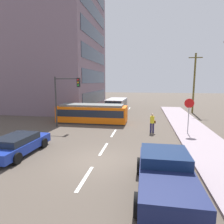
{
  "coord_description": "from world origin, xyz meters",
  "views": [
    {
      "loc": [
        2.64,
        -9.98,
        4.37
      ],
      "look_at": [
        -0.49,
        7.97,
        1.53
      ],
      "focal_mm": 31.25,
      "sensor_mm": 36.0,
      "label": 1
    }
  ],
  "objects_px": {
    "parked_sedan_near": "(18,144)",
    "utility_pole_mid": "(194,82)",
    "pickup_truck_parked": "(165,174)",
    "stop_sign": "(189,109)",
    "city_bus": "(116,105)",
    "traffic_light_mast": "(65,92)",
    "pedestrian_crossing": "(152,122)",
    "streetcar_tram": "(92,113)"
  },
  "relations": [
    {
      "from": "streetcar_tram",
      "to": "traffic_light_mast",
      "type": "relative_size",
      "value": 1.52
    },
    {
      "from": "city_bus",
      "to": "utility_pole_mid",
      "type": "height_order",
      "value": "utility_pole_mid"
    },
    {
      "from": "stop_sign",
      "to": "traffic_light_mast",
      "type": "height_order",
      "value": "traffic_light_mast"
    },
    {
      "from": "pedestrian_crossing",
      "to": "pickup_truck_parked",
      "type": "bearing_deg",
      "value": -88.58
    },
    {
      "from": "city_bus",
      "to": "stop_sign",
      "type": "xyz_separation_m",
      "value": [
        7.68,
        -11.26,
        1.1
      ]
    },
    {
      "from": "traffic_light_mast",
      "to": "utility_pole_mid",
      "type": "distance_m",
      "value": 18.07
    },
    {
      "from": "utility_pole_mid",
      "to": "pedestrian_crossing",
      "type": "bearing_deg",
      "value": -116.2
    },
    {
      "from": "parked_sedan_near",
      "to": "city_bus",
      "type": "bearing_deg",
      "value": 79.22
    },
    {
      "from": "utility_pole_mid",
      "to": "stop_sign",
      "type": "bearing_deg",
      "value": -103.95
    },
    {
      "from": "city_bus",
      "to": "traffic_light_mast",
      "type": "distance_m",
      "value": 11.08
    },
    {
      "from": "city_bus",
      "to": "traffic_light_mast",
      "type": "height_order",
      "value": "traffic_light_mast"
    },
    {
      "from": "pickup_truck_parked",
      "to": "stop_sign",
      "type": "height_order",
      "value": "stop_sign"
    },
    {
      "from": "city_bus",
      "to": "parked_sedan_near",
      "type": "height_order",
      "value": "city_bus"
    },
    {
      "from": "pedestrian_crossing",
      "to": "stop_sign",
      "type": "bearing_deg",
      "value": -3.89
    },
    {
      "from": "pedestrian_crossing",
      "to": "utility_pole_mid",
      "type": "distance_m",
      "value": 13.85
    },
    {
      "from": "utility_pole_mid",
      "to": "streetcar_tram",
      "type": "bearing_deg",
      "value": -143.97
    },
    {
      "from": "streetcar_tram",
      "to": "traffic_light_mast",
      "type": "height_order",
      "value": "traffic_light_mast"
    },
    {
      "from": "traffic_light_mast",
      "to": "pickup_truck_parked",
      "type": "bearing_deg",
      "value": -50.31
    },
    {
      "from": "parked_sedan_near",
      "to": "stop_sign",
      "type": "xyz_separation_m",
      "value": [
        11.03,
        6.36,
        1.57
      ]
    },
    {
      "from": "city_bus",
      "to": "traffic_light_mast",
      "type": "xyz_separation_m",
      "value": [
        -3.35,
        -10.31,
        2.3
      ]
    },
    {
      "from": "city_bus",
      "to": "traffic_light_mast",
      "type": "bearing_deg",
      "value": -108.0
    },
    {
      "from": "streetcar_tram",
      "to": "city_bus",
      "type": "distance_m",
      "value": 7.98
    },
    {
      "from": "streetcar_tram",
      "to": "stop_sign",
      "type": "xyz_separation_m",
      "value": [
        9.11,
        -3.41,
        1.16
      ]
    },
    {
      "from": "pedestrian_crossing",
      "to": "stop_sign",
      "type": "relative_size",
      "value": 0.58
    },
    {
      "from": "city_bus",
      "to": "pedestrian_crossing",
      "type": "distance_m",
      "value": 12.05
    },
    {
      "from": "pedestrian_crossing",
      "to": "parked_sedan_near",
      "type": "height_order",
      "value": "pedestrian_crossing"
    },
    {
      "from": "parked_sedan_near",
      "to": "utility_pole_mid",
      "type": "bearing_deg",
      "value": 52.9
    },
    {
      "from": "pedestrian_crossing",
      "to": "parked_sedan_near",
      "type": "xyz_separation_m",
      "value": [
        -8.14,
        -6.56,
        -0.32
      ]
    },
    {
      "from": "streetcar_tram",
      "to": "utility_pole_mid",
      "type": "height_order",
      "value": "utility_pole_mid"
    },
    {
      "from": "city_bus",
      "to": "stop_sign",
      "type": "height_order",
      "value": "stop_sign"
    },
    {
      "from": "pickup_truck_parked",
      "to": "stop_sign",
      "type": "xyz_separation_m",
      "value": [
        2.66,
        9.14,
        1.4
      ]
    },
    {
      "from": "stop_sign",
      "to": "city_bus",
      "type": "bearing_deg",
      "value": 124.29
    },
    {
      "from": "city_bus",
      "to": "utility_pole_mid",
      "type": "bearing_deg",
      "value": 5.31
    },
    {
      "from": "parked_sedan_near",
      "to": "stop_sign",
      "type": "distance_m",
      "value": 12.83
    },
    {
      "from": "streetcar_tram",
      "to": "parked_sedan_near",
      "type": "height_order",
      "value": "streetcar_tram"
    },
    {
      "from": "city_bus",
      "to": "utility_pole_mid",
      "type": "relative_size",
      "value": 0.66
    },
    {
      "from": "pickup_truck_parked",
      "to": "stop_sign",
      "type": "relative_size",
      "value": 1.74
    },
    {
      "from": "stop_sign",
      "to": "utility_pole_mid",
      "type": "bearing_deg",
      "value": 76.05
    },
    {
      "from": "streetcar_tram",
      "to": "stop_sign",
      "type": "height_order",
      "value": "stop_sign"
    },
    {
      "from": "parked_sedan_near",
      "to": "utility_pole_mid",
      "type": "relative_size",
      "value": 0.55
    },
    {
      "from": "city_bus",
      "to": "stop_sign",
      "type": "relative_size",
      "value": 1.88
    },
    {
      "from": "pickup_truck_parked",
      "to": "utility_pole_mid",
      "type": "bearing_deg",
      "value": 75.08
    }
  ]
}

